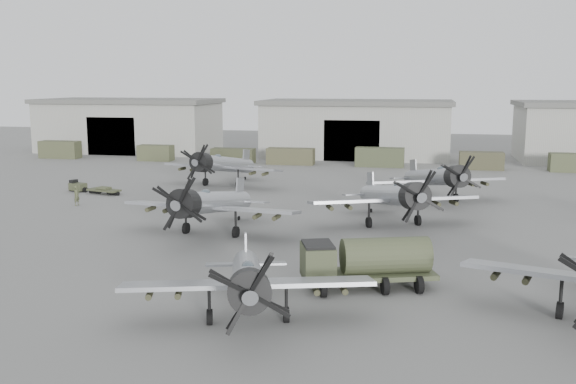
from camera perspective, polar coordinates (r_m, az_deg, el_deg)
name	(u,v)px	position (r m, az deg, el deg)	size (l,w,h in m)	color
ground	(254,266)	(40.98, -3.04, -6.58)	(220.00, 220.00, 0.00)	slate
hangar_left	(130,125)	(111.19, -13.87, 5.82)	(29.00, 14.80, 8.70)	#9E9F94
hangar_center	(357,128)	(100.70, 6.11, 5.66)	(29.00, 14.80, 8.70)	#9E9F94
support_truck_0	(60,150)	(103.80, -19.61, 3.57)	(6.13, 2.20, 2.62)	#44472F
support_truck_1	(156,153)	(96.60, -11.68, 3.42)	(5.08, 2.20, 2.30)	#454930
support_truck_2	(233,156)	(92.51, -4.90, 3.25)	(6.21, 2.20, 2.08)	#383B26
support_truck_3	(291,156)	(90.43, 0.23, 3.20)	(6.66, 2.20, 2.29)	#47462E
support_truck_4	(380,157)	(88.74, 8.15, 3.08)	(6.62, 2.20, 2.63)	#3F452D
support_truck_5	(481,161)	(88.90, 16.81, 2.68)	(5.68, 2.20, 2.34)	#403F2A
support_truck_6	(573,163)	(90.59, 24.01, 2.39)	(5.84, 2.20, 2.40)	#454B31
aircraft_near_1	(248,279)	(30.92, -3.60, -7.74)	(12.31, 11.08, 4.92)	#919499
aircraft_mid_1	(209,203)	(48.61, -7.02, -1.00)	(13.78, 12.40, 5.48)	#96999E
aircraft_mid_2	(395,196)	(51.94, 9.48, -0.35)	(13.57, 12.29, 5.53)	#989BA1
aircraft_far_0	(221,164)	(71.20, -6.00, 2.45)	(13.89, 12.50, 5.51)	gray
aircraft_far_1	(438,178)	(63.07, 13.17, 1.25)	(13.21, 11.97, 5.39)	gray
fuel_tanker	(366,260)	(36.49, 6.99, -5.99)	(7.90, 5.07, 2.89)	#41482F
tug_trailer	(88,188)	(70.70, -17.39, 0.34)	(6.37, 2.75, 1.26)	#3B3F29
ground_crew	(77,196)	(63.51, -18.27, -0.30)	(0.69, 0.45, 1.89)	#464B31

